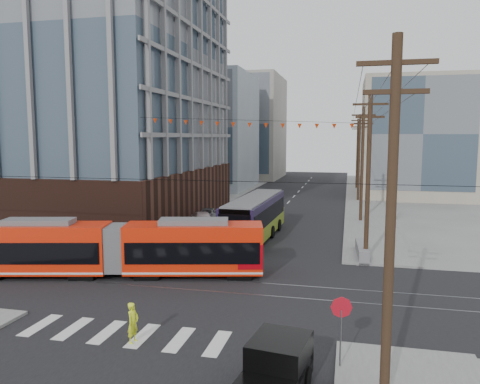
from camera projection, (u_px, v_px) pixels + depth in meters
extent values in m
plane|color=slate|center=(186.00, 311.00, 21.94)|extent=(160.00, 160.00, 0.00)
cube|color=#381E16|center=(56.00, 76.00, 47.48)|extent=(30.00, 25.00, 28.60)
cube|color=#8C99A5|center=(195.00, 132.00, 75.01)|extent=(18.00, 16.00, 18.00)
cube|color=gray|center=(415.00, 138.00, 63.81)|extent=(14.00, 14.00, 16.00)
cube|color=gray|center=(241.00, 128.00, 93.56)|extent=(16.00, 18.00, 20.00)
cube|color=#8C99A5|center=(412.00, 144.00, 82.82)|extent=(16.00, 16.00, 14.00)
cylinder|color=black|center=(390.00, 228.00, 13.57)|extent=(0.30, 0.30, 11.00)
cylinder|color=black|center=(357.00, 154.00, 73.53)|extent=(0.30, 0.30, 11.00)
imported|color=#B2B2B2|center=(190.00, 229.00, 37.37)|extent=(2.45, 5.17, 1.64)
imported|color=beige|center=(202.00, 218.00, 43.15)|extent=(3.56, 4.93, 1.33)
imported|color=slate|center=(209.00, 214.00, 45.96)|extent=(2.52, 4.67, 1.24)
imported|color=#E6FB23|center=(133.00, 323.00, 18.51)|extent=(0.46, 0.64, 1.64)
cube|color=slate|center=(362.00, 251.00, 31.75)|extent=(1.19, 4.46, 0.88)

